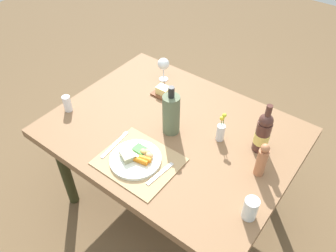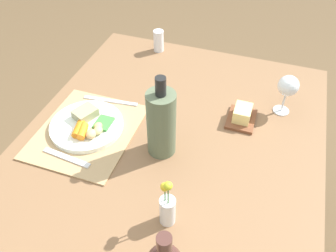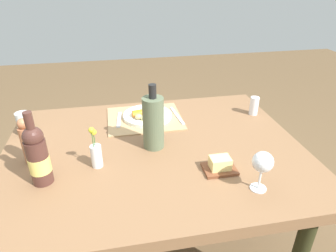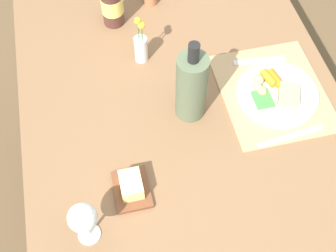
{
  "view_description": "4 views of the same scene",
  "coord_description": "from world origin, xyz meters",
  "px_view_note": "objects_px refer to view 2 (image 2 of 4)",
  "views": [
    {
      "loc": [
        0.8,
        -1.09,
        1.99
      ],
      "look_at": [
        -0.02,
        -0.01,
        0.72
      ],
      "focal_mm": 35.96,
      "sensor_mm": 36.0,
      "label": 1
    },
    {
      "loc": [
        0.73,
        0.26,
        1.56
      ],
      "look_at": [
        -0.04,
        -0.0,
        0.78
      ],
      "focal_mm": 36.61,
      "sensor_mm": 36.0,
      "label": 2
    },
    {
      "loc": [
        0.15,
        1.12,
        1.42
      ],
      "look_at": [
        -0.07,
        -0.06,
        0.78
      ],
      "focal_mm": 31.78,
      "sensor_mm": 36.0,
      "label": 3
    },
    {
      "loc": [
        -0.78,
        0.24,
        1.85
      ],
      "look_at": [
        -0.1,
        0.08,
        0.79
      ],
      "focal_mm": 47.65,
      "sensor_mm": 36.0,
      "label": 4
    }
  ],
  "objects_px": {
    "cooler_bottle": "(162,122)",
    "knife": "(67,158)",
    "fork": "(111,101)",
    "dining_table": "(166,164)",
    "dinner_plate": "(87,125)",
    "salt_shaker": "(159,41)",
    "flower_vase": "(167,208)",
    "wine_glass": "(288,87)",
    "butter_dish": "(242,116)"
  },
  "relations": [
    {
      "from": "butter_dish",
      "to": "fork",
      "type": "bearing_deg",
      "value": -82.76
    },
    {
      "from": "dinner_plate",
      "to": "wine_glass",
      "type": "xyz_separation_m",
      "value": [
        -0.33,
        0.65,
        0.09
      ]
    },
    {
      "from": "fork",
      "to": "knife",
      "type": "xyz_separation_m",
      "value": [
        0.31,
        -0.01,
        0.0
      ]
    },
    {
      "from": "fork",
      "to": "butter_dish",
      "type": "height_order",
      "value": "butter_dish"
    },
    {
      "from": "dinner_plate",
      "to": "salt_shaker",
      "type": "xyz_separation_m",
      "value": [
        -0.58,
        0.06,
        0.03
      ]
    },
    {
      "from": "cooler_bottle",
      "to": "flower_vase",
      "type": "bearing_deg",
      "value": 22.77
    },
    {
      "from": "cooler_bottle",
      "to": "knife",
      "type": "bearing_deg",
      "value": -62.24
    },
    {
      "from": "wine_glass",
      "to": "flower_vase",
      "type": "height_order",
      "value": "flower_vase"
    },
    {
      "from": "dining_table",
      "to": "dinner_plate",
      "type": "xyz_separation_m",
      "value": [
        -0.01,
        -0.3,
        0.09
      ]
    },
    {
      "from": "butter_dish",
      "to": "wine_glass",
      "type": "height_order",
      "value": "wine_glass"
    },
    {
      "from": "wine_glass",
      "to": "flower_vase",
      "type": "distance_m",
      "value": 0.64
    },
    {
      "from": "fork",
      "to": "wine_glass",
      "type": "bearing_deg",
      "value": 98.52
    },
    {
      "from": "butter_dish",
      "to": "cooler_bottle",
      "type": "bearing_deg",
      "value": -45.16
    },
    {
      "from": "dinner_plate",
      "to": "flower_vase",
      "type": "height_order",
      "value": "flower_vase"
    },
    {
      "from": "wine_glass",
      "to": "salt_shaker",
      "type": "bearing_deg",
      "value": -113.39
    },
    {
      "from": "wine_glass",
      "to": "dining_table",
      "type": "bearing_deg",
      "value": -46.32
    },
    {
      "from": "wine_glass",
      "to": "flower_vase",
      "type": "bearing_deg",
      "value": -23.75
    },
    {
      "from": "flower_vase",
      "to": "dining_table",
      "type": "bearing_deg",
      "value": -159.53
    },
    {
      "from": "fork",
      "to": "cooler_bottle",
      "type": "bearing_deg",
      "value": 52.95
    },
    {
      "from": "knife",
      "to": "cooler_bottle",
      "type": "xyz_separation_m",
      "value": [
        -0.15,
        0.28,
        0.11
      ]
    },
    {
      "from": "knife",
      "to": "salt_shaker",
      "type": "xyz_separation_m",
      "value": [
        -0.73,
        0.05,
        0.04
      ]
    },
    {
      "from": "knife",
      "to": "salt_shaker",
      "type": "distance_m",
      "value": 0.73
    },
    {
      "from": "dining_table",
      "to": "butter_dish",
      "type": "bearing_deg",
      "value": 137.09
    },
    {
      "from": "dinner_plate",
      "to": "cooler_bottle",
      "type": "relative_size",
      "value": 0.88
    },
    {
      "from": "dining_table",
      "to": "wine_glass",
      "type": "relative_size",
      "value": 8.47
    },
    {
      "from": "fork",
      "to": "knife",
      "type": "height_order",
      "value": "same"
    },
    {
      "from": "butter_dish",
      "to": "wine_glass",
      "type": "bearing_deg",
      "value": 127.26
    },
    {
      "from": "dinner_plate",
      "to": "knife",
      "type": "xyz_separation_m",
      "value": [
        0.15,
        0.0,
        -0.01
      ]
    },
    {
      "from": "salt_shaker",
      "to": "flower_vase",
      "type": "relative_size",
      "value": 0.55
    },
    {
      "from": "dinner_plate",
      "to": "dining_table",
      "type": "bearing_deg",
      "value": 88.65
    },
    {
      "from": "dining_table",
      "to": "knife",
      "type": "xyz_separation_m",
      "value": [
        0.14,
        -0.29,
        0.08
      ]
    },
    {
      "from": "wine_glass",
      "to": "knife",
      "type": "bearing_deg",
      "value": -53.45
    },
    {
      "from": "dining_table",
      "to": "knife",
      "type": "bearing_deg",
      "value": -63.99
    },
    {
      "from": "cooler_bottle",
      "to": "fork",
      "type": "bearing_deg",
      "value": -120.96
    },
    {
      "from": "cooler_bottle",
      "to": "flower_vase",
      "type": "xyz_separation_m",
      "value": [
        0.25,
        0.11,
        -0.06
      ]
    },
    {
      "from": "fork",
      "to": "dining_table",
      "type": "bearing_deg",
      "value": 53.5
    },
    {
      "from": "salt_shaker",
      "to": "cooler_bottle",
      "type": "height_order",
      "value": "cooler_bottle"
    },
    {
      "from": "fork",
      "to": "dinner_plate",
      "type": "bearing_deg",
      "value": -10.64
    },
    {
      "from": "butter_dish",
      "to": "dinner_plate",
      "type": "bearing_deg",
      "value": -66.41
    },
    {
      "from": "flower_vase",
      "to": "wine_glass",
      "type": "bearing_deg",
      "value": 156.25
    },
    {
      "from": "butter_dish",
      "to": "wine_glass",
      "type": "xyz_separation_m",
      "value": [
        -0.1,
        0.13,
        0.09
      ]
    },
    {
      "from": "dining_table",
      "to": "fork",
      "type": "bearing_deg",
      "value": -120.41
    },
    {
      "from": "salt_shaker",
      "to": "dining_table",
      "type": "bearing_deg",
      "value": 22.16
    },
    {
      "from": "dinner_plate",
      "to": "fork",
      "type": "relative_size",
      "value": 1.2
    },
    {
      "from": "butter_dish",
      "to": "cooler_bottle",
      "type": "xyz_separation_m",
      "value": [
        0.23,
        -0.23,
        0.1
      ]
    },
    {
      "from": "salt_shaker",
      "to": "flower_vase",
      "type": "distance_m",
      "value": 0.9
    },
    {
      "from": "dinner_plate",
      "to": "cooler_bottle",
      "type": "bearing_deg",
      "value": 89.45
    },
    {
      "from": "butter_dish",
      "to": "cooler_bottle",
      "type": "relative_size",
      "value": 0.44
    },
    {
      "from": "fork",
      "to": "butter_dish",
      "type": "xyz_separation_m",
      "value": [
        -0.06,
        0.5,
        0.02
      ]
    },
    {
      "from": "salt_shaker",
      "to": "butter_dish",
      "type": "distance_m",
      "value": 0.58
    }
  ]
}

